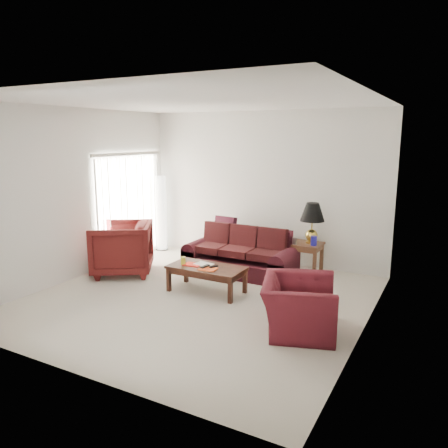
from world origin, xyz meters
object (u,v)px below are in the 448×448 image
(sofa, at_px, (239,252))
(armchair_left, at_px, (122,248))
(armchair_right, at_px, (299,306))
(coffee_table, at_px, (207,279))
(end_table, at_px, (306,259))
(floor_lamp, at_px, (161,213))

(sofa, distance_m, armchair_left, 2.17)
(armchair_right, height_order, coffee_table, armchair_right)
(end_table, distance_m, floor_lamp, 3.45)
(end_table, bearing_deg, armchair_right, -74.63)
(sofa, height_order, armchair_left, armchair_left)
(sofa, relative_size, armchair_left, 1.92)
(sofa, distance_m, end_table, 1.24)
(sofa, relative_size, armchair_right, 1.93)
(sofa, distance_m, armchair_right, 2.48)
(sofa, height_order, floor_lamp, floor_lamp)
(end_table, relative_size, armchair_right, 0.56)
(armchair_left, distance_m, armchair_right, 3.75)
(sofa, height_order, end_table, sofa)
(floor_lamp, bearing_deg, sofa, -18.22)
(sofa, height_order, coffee_table, sofa)
(armchair_left, bearing_deg, sofa, 84.42)
(end_table, height_order, coffee_table, end_table)
(sofa, bearing_deg, armchair_right, -45.30)
(floor_lamp, distance_m, armchair_left, 1.82)
(end_table, distance_m, coffee_table, 2.02)
(coffee_table, bearing_deg, armchair_left, -161.09)
(floor_lamp, bearing_deg, end_table, -3.17)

